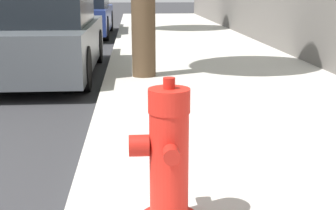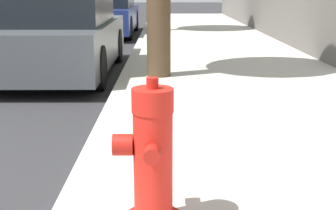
% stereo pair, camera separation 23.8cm
% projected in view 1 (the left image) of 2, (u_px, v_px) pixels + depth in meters
% --- Properties ---
extents(fire_hydrant, '(0.36, 0.38, 0.79)m').
position_uv_depth(fire_hydrant, '(168.00, 160.00, 2.40)').
color(fire_hydrant, red).
rests_on(fire_hydrant, sidewalk_slab).
extents(parked_car_near, '(1.86, 3.91, 1.38)m').
position_uv_depth(parked_car_near, '(34.00, 33.00, 7.14)').
color(parked_car_near, '#4C5156').
rests_on(parked_car_near, ground_plane).
extents(parked_car_mid, '(1.73, 4.38, 1.26)m').
position_uv_depth(parked_car_mid, '(80.00, 14.00, 13.11)').
color(parked_car_mid, navy).
rests_on(parked_car_mid, ground_plane).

